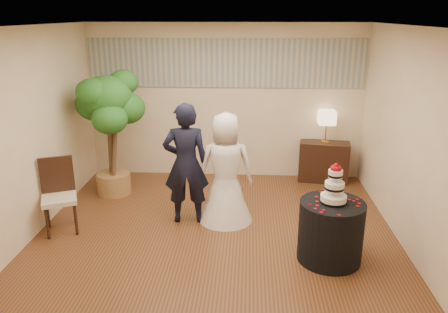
# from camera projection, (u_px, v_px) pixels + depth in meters

# --- Properties ---
(floor) EXTENTS (5.00, 5.00, 0.00)m
(floor) POSITION_uv_depth(u_px,v_px,m) (215.00, 238.00, 6.02)
(floor) COLOR brown
(floor) RESTS_ON ground
(ceiling) EXTENTS (5.00, 5.00, 0.00)m
(ceiling) POSITION_uv_depth(u_px,v_px,m) (214.00, 26.00, 5.15)
(ceiling) COLOR white
(ceiling) RESTS_ON wall_back
(wall_back) EXTENTS (5.00, 0.06, 2.80)m
(wall_back) POSITION_uv_depth(u_px,v_px,m) (225.00, 102.00, 7.95)
(wall_back) COLOR beige
(wall_back) RESTS_ON ground
(wall_front) EXTENTS (5.00, 0.06, 2.80)m
(wall_front) POSITION_uv_depth(u_px,v_px,m) (187.00, 234.00, 3.21)
(wall_front) COLOR beige
(wall_front) RESTS_ON ground
(wall_left) EXTENTS (0.06, 5.00, 2.80)m
(wall_left) POSITION_uv_depth(u_px,v_px,m) (25.00, 137.00, 5.72)
(wall_left) COLOR beige
(wall_left) RESTS_ON ground
(wall_right) EXTENTS (0.06, 5.00, 2.80)m
(wall_right) POSITION_uv_depth(u_px,v_px,m) (414.00, 143.00, 5.44)
(wall_right) COLOR beige
(wall_right) RESTS_ON ground
(mural_border) EXTENTS (4.90, 0.02, 0.85)m
(mural_border) POSITION_uv_depth(u_px,v_px,m) (225.00, 63.00, 7.72)
(mural_border) COLOR #999E8F
(mural_border) RESTS_ON wall_back
(groom) EXTENTS (0.69, 0.49, 1.78)m
(groom) POSITION_uv_depth(u_px,v_px,m) (186.00, 164.00, 6.25)
(groom) COLOR black
(groom) RESTS_ON floor
(bride) EXTENTS (0.86, 0.86, 1.63)m
(bride) POSITION_uv_depth(u_px,v_px,m) (226.00, 168.00, 6.30)
(bride) COLOR white
(bride) RESTS_ON floor
(cake_table) EXTENTS (0.79, 0.79, 0.77)m
(cake_table) POSITION_uv_depth(u_px,v_px,m) (331.00, 231.00, 5.38)
(cake_table) COLOR black
(cake_table) RESTS_ON floor
(wedding_cake) EXTENTS (0.32, 0.32, 0.50)m
(wedding_cake) POSITION_uv_depth(u_px,v_px,m) (335.00, 183.00, 5.18)
(wedding_cake) COLOR white
(wedding_cake) RESTS_ON cake_table
(console) EXTENTS (0.93, 0.52, 0.73)m
(console) POSITION_uv_depth(u_px,v_px,m) (324.00, 162.00, 7.96)
(console) COLOR black
(console) RESTS_ON floor
(table_lamp) EXTENTS (0.29, 0.29, 0.58)m
(table_lamp) POSITION_uv_depth(u_px,v_px,m) (326.00, 127.00, 7.76)
(table_lamp) COLOR beige
(table_lamp) RESTS_ON console
(ficus_tree) EXTENTS (1.28, 1.28, 2.12)m
(ficus_tree) POSITION_uv_depth(u_px,v_px,m) (110.00, 133.00, 7.18)
(ficus_tree) COLOR #266620
(ficus_tree) RESTS_ON floor
(side_chair) EXTENTS (0.63, 0.64, 1.04)m
(side_chair) POSITION_uv_depth(u_px,v_px,m) (59.00, 197.00, 6.05)
(side_chair) COLOR black
(side_chair) RESTS_ON floor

